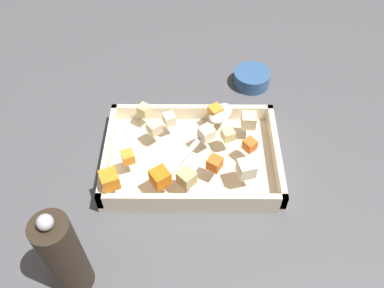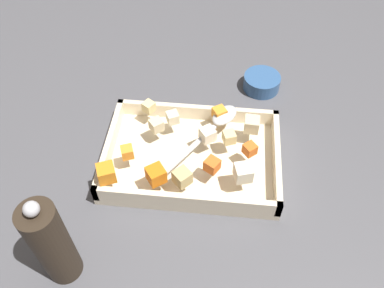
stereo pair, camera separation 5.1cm
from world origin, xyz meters
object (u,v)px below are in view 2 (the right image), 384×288
at_px(serving_spoon, 221,119).
at_px(small_prep_bowl, 262,82).
at_px(baking_dish, 192,158).
at_px(pepper_mill, 52,243).

relative_size(serving_spoon, small_prep_bowl, 2.22).
bearing_deg(baking_dish, serving_spoon, -125.28).
distance_m(baking_dish, serving_spoon, 0.11).
bearing_deg(serving_spoon, baking_dish, -1.21).
xyz_separation_m(baking_dish, serving_spoon, (-0.05, -0.08, 0.05)).
height_order(baking_dish, serving_spoon, serving_spoon).
bearing_deg(pepper_mill, baking_dish, -127.58).
distance_m(baking_dish, pepper_mill, 0.34).
distance_m(pepper_mill, small_prep_bowl, 0.63).
bearing_deg(small_prep_bowl, pepper_mill, 55.71).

